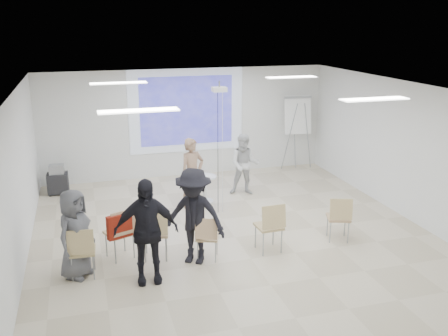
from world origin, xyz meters
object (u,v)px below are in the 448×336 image
object	(u,v)px
chair_right_far	(339,215)
chair_left_inner	(155,230)
audience_outer	(74,229)
player_left	(192,169)
chair_far_left	(82,249)
audience_mid	(194,210)
player_right	(245,161)
av_cart	(58,181)
chair_center	(207,235)
chair_right_inner	(271,224)
pedestal_table	(205,187)
chair_left_mid	(121,230)
flipchart_easel	(298,116)
audience_left	(146,224)
laptop	(155,230)

from	to	relation	value
chair_right_far	chair_left_inner	bearing A→B (deg)	-164.84
audience_outer	player_left	bearing A→B (deg)	-7.48
chair_far_left	audience_mid	distance (m)	2.02
player_right	av_cart	world-z (taller)	player_right
chair_far_left	chair_center	world-z (taller)	chair_far_left
chair_far_left	chair_right_inner	distance (m)	3.44
av_cart	audience_outer	bearing A→B (deg)	-82.21
chair_far_left	av_cart	bearing A→B (deg)	100.11
player_right	audience_outer	size ratio (longest dim) A/B	0.98
pedestal_table	chair_right_inner	bearing A→B (deg)	-80.13
chair_left_mid	audience_outer	distance (m)	0.95
chair_left_inner	chair_right_far	xyz separation A→B (m)	(3.63, -0.23, -0.03)
chair_left_mid	audience_mid	bearing A→B (deg)	-42.53
pedestal_table	chair_center	bearing A→B (deg)	-103.52
player_left	chair_right_inner	size ratio (longest dim) A/B	1.90
player_left	player_right	distance (m)	1.58
chair_far_left	flipchart_easel	size ratio (longest dim) A/B	0.43
audience_mid	audience_left	bearing A→B (deg)	-121.99
chair_center	pedestal_table	bearing A→B (deg)	96.57
player_right	audience_left	size ratio (longest dim) A/B	0.82
chair_far_left	av_cart	distance (m)	4.70
laptop	chair_right_inner	bearing A→B (deg)	179.62
player_left	chair_right_inner	distance (m)	2.90
chair_left_inner	chair_right_far	size ratio (longest dim) A/B	1.06
pedestal_table	audience_left	xyz separation A→B (m)	(-1.86, -3.41, 0.66)
player_left	audience_left	size ratio (longest dim) A/B	0.91
chair_left_inner	audience_outer	bearing A→B (deg)	-160.13
chair_left_inner	chair_right_inner	world-z (taller)	same
audience_left	av_cart	xyz separation A→B (m)	(-1.58, 5.06, -0.69)
player_left	chair_right_far	bearing A→B (deg)	-68.49
audience_outer	flipchart_easel	world-z (taller)	flipchart_easel
chair_left_mid	laptop	world-z (taller)	chair_left_mid
chair_right_inner	audience_left	size ratio (longest dim) A/B	0.48
audience_left	chair_left_inner	bearing A→B (deg)	74.81
audience_left	flipchart_easel	size ratio (longest dim) A/B	0.97
chair_right_far	audience_mid	bearing A→B (deg)	-160.12
chair_left_inner	audience_mid	xyz separation A→B (m)	(0.66, -0.29, 0.42)
chair_center	av_cart	xyz separation A→B (m)	(-2.73, 4.62, -0.16)
player_right	chair_left_mid	world-z (taller)	player_right
chair_left_mid	audience_outer	xyz separation A→B (m)	(-0.80, -0.42, 0.30)
player_right	chair_left_inner	bearing A→B (deg)	-113.97
chair_left_inner	flipchart_easel	world-z (taller)	flipchart_easel
pedestal_table	chair_left_inner	bearing A→B (deg)	-121.11
player_left	audience_outer	distance (m)	3.75
pedestal_table	chair_left_mid	distance (m)	3.33
chair_right_far	audience_left	xyz separation A→B (m)	(-3.88, -0.51, 0.49)
player_right	chair_right_inner	world-z (taller)	player_right
chair_left_mid	player_left	bearing A→B (deg)	28.69
chair_far_left	chair_right_far	distance (m)	4.93
chair_right_far	audience_mid	size ratio (longest dim) A/B	0.46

